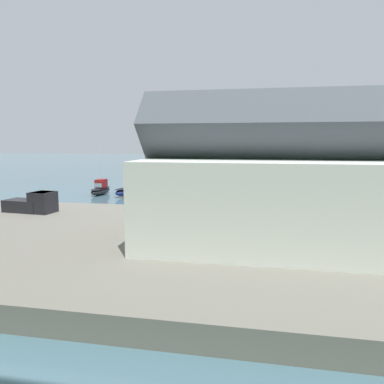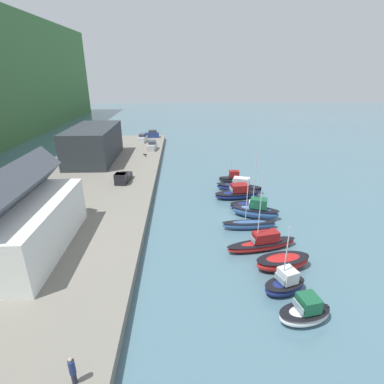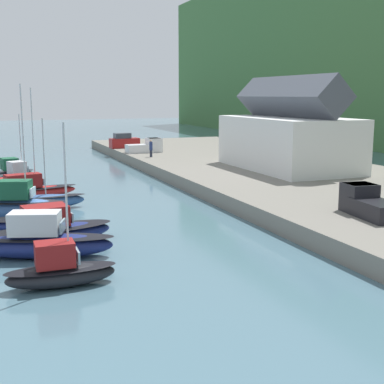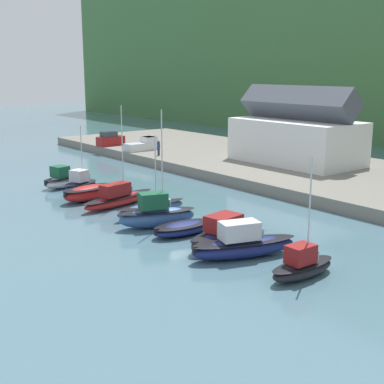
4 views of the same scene
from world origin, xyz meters
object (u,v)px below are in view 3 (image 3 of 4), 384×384
(moored_boat_6, at_px, (31,222))
(pickup_truck_1, at_px, (368,203))
(moored_boat_5, at_px, (19,206))
(moored_boat_8, at_px, (42,241))
(moored_boat_3, at_px, (28,190))
(person_on_quay, at_px, (151,148))
(moored_boat_0, at_px, (12,173))
(moored_boat_9, at_px, (60,270))
(moored_boat_2, at_px, (11,184))
(parked_car_1, at_px, (124,142))
(pickup_truck_0, at_px, (147,146))
(moored_boat_7, at_px, (51,230))
(moored_boat_1, at_px, (19,177))
(moored_boat_4, at_px, (39,202))

(moored_boat_6, distance_m, pickup_truck_1, 22.04)
(moored_boat_5, distance_m, moored_boat_8, 9.68)
(moored_boat_3, relative_size, person_on_quay, 4.41)
(moored_boat_0, xyz_separation_m, moored_boat_9, (33.44, 0.40, -0.10))
(moored_boat_5, bearing_deg, moored_boat_6, 28.74)
(moored_boat_8, distance_m, moored_boat_9, 4.96)
(person_on_quay, bearing_deg, moored_boat_2, -53.76)
(moored_boat_6, distance_m, moored_boat_9, 11.68)
(parked_car_1, height_order, person_on_quay, parked_car_1)
(pickup_truck_0, bearing_deg, person_on_quay, -12.61)
(moored_boat_2, height_order, moored_boat_7, moored_boat_7)
(moored_boat_0, height_order, person_on_quay, person_on_quay)
(pickup_truck_0, relative_size, pickup_truck_1, 0.97)
(moored_boat_7, bearing_deg, moored_boat_0, 173.48)
(moored_boat_2, relative_size, pickup_truck_1, 1.26)
(moored_boat_0, bearing_deg, moored_boat_2, -15.40)
(moored_boat_5, height_order, moored_boat_7, moored_boat_5)
(moored_boat_8, bearing_deg, moored_boat_1, -162.88)
(moored_boat_5, height_order, moored_boat_6, moored_boat_5)
(parked_car_1, bearing_deg, person_on_quay, -2.37)
(moored_boat_1, bearing_deg, moored_boat_4, -16.32)
(moored_boat_1, xyz_separation_m, moored_boat_8, (25.00, -0.43, 0.03))
(moored_boat_1, height_order, moored_boat_7, moored_boat_1)
(person_on_quay, bearing_deg, moored_boat_3, -44.54)
(parked_car_1, distance_m, person_on_quay, 12.69)
(moored_boat_8, bearing_deg, parked_car_1, 178.64)
(moored_boat_2, bearing_deg, moored_boat_1, 154.61)
(pickup_truck_1, bearing_deg, moored_boat_1, 131.98)
(moored_boat_6, height_order, moored_boat_8, moored_boat_8)
(moored_boat_1, relative_size, moored_boat_9, 0.92)
(moored_boat_9, relative_size, person_on_quay, 3.57)
(moored_boat_7, bearing_deg, moored_boat_3, 172.14)
(person_on_quay, bearing_deg, moored_boat_6, -31.50)
(moored_boat_9, xyz_separation_m, person_on_quay, (-39.00, 16.39, 1.54))
(moored_boat_9, bearing_deg, moored_boat_6, -177.29)
(moored_boat_6, distance_m, moored_boat_7, 4.14)
(moored_boat_6, bearing_deg, moored_boat_3, 179.15)
(moored_boat_7, relative_size, person_on_quay, 3.58)
(moored_boat_6, bearing_deg, moored_boat_1, -178.74)
(pickup_truck_1, bearing_deg, moored_boat_2, 137.23)
(moored_boat_4, height_order, moored_boat_6, moored_boat_4)
(moored_boat_2, bearing_deg, moored_boat_5, -10.41)
(pickup_truck_1, bearing_deg, moored_boat_6, 162.14)
(moored_boat_2, bearing_deg, pickup_truck_1, 30.51)
(pickup_truck_0, distance_m, pickup_truck_1, 41.83)
(moored_boat_2, bearing_deg, parked_car_1, 135.63)
(moored_boat_4, distance_m, pickup_truck_1, 24.28)
(moored_boat_3, relative_size, parked_car_1, 2.20)
(moored_boat_1, bearing_deg, parked_car_1, 123.83)
(moored_boat_2, relative_size, moored_boat_5, 0.65)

